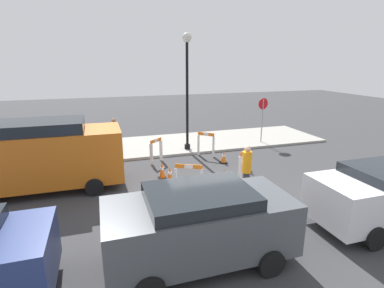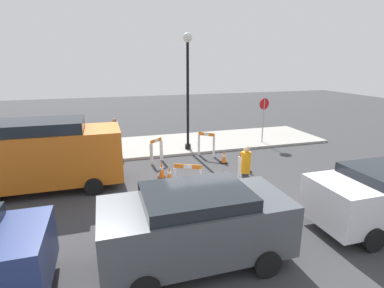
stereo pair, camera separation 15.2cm
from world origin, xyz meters
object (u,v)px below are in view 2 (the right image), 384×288
person_worker (246,169)px  work_van (41,153)px  person_pedestrian (115,134)px  parked_car_1 (196,222)px  stop_sign (264,113)px  streetlamp_post (188,77)px

person_worker → work_van: (-6.48, 2.55, 0.37)m
person_pedestrian → parked_car_1: person_pedestrian is taller
person_worker → work_van: bearing=52.0°
stop_sign → work_van: (-10.34, -3.14, -0.36)m
streetlamp_post → person_pedestrian: streetlamp_post is taller
person_pedestrian → work_van: 4.44m
streetlamp_post → stop_sign: bearing=1.7°
streetlamp_post → person_worker: 6.19m
streetlamp_post → person_worker: bearing=-86.2°
streetlamp_post → parked_car_1: (-2.20, -8.30, -2.66)m
stop_sign → parked_car_1: size_ratio=0.58×
person_worker → person_pedestrian: bearing=15.7°
streetlamp_post → work_van: streetlamp_post is taller
stop_sign → parked_car_1: stop_sign is taller
person_worker → parked_car_1: 3.75m
work_van → parked_car_1: bearing=-53.5°
stop_sign → person_pedestrian: bearing=-10.5°
parked_car_1 → work_van: 6.58m
stop_sign → parked_car_1: 10.62m
person_worker → person_pedestrian: size_ratio=1.08×
streetlamp_post → stop_sign: size_ratio=2.32×
person_pedestrian → person_worker: bearing=154.3°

